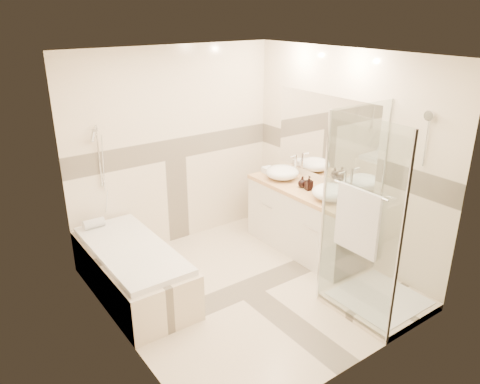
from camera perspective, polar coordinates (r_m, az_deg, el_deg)
room at (r=4.75m, az=1.24°, el=1.36°), size 2.82×3.02×2.52m
bathtub at (r=5.18m, az=-12.95°, el=-9.03°), size 0.75×1.70×0.56m
vanity at (r=5.91m, az=7.81°, el=-3.33°), size 0.58×1.62×0.85m
shower_enclosure at (r=4.93m, az=15.54°, el=-8.32°), size 0.96×0.93×2.04m
vessel_sink_near at (r=6.00m, az=5.17°, el=2.40°), size 0.42×0.42×0.17m
vessel_sink_far at (r=5.43m, az=10.98°, el=-0.01°), size 0.43×0.43×0.17m
faucet_near at (r=6.11m, az=6.74°, el=3.48°), size 0.12×0.03×0.28m
faucet_far at (r=5.55m, az=12.59°, el=1.34°), size 0.13×0.03×0.30m
amenity_bottle_a at (r=5.66m, az=8.39°, el=1.09°), size 0.09×0.10×0.18m
amenity_bottle_b at (r=5.74m, az=7.60°, el=1.24°), size 0.13×0.13×0.14m
folded_towels at (r=6.18m, az=3.73°, el=2.58°), size 0.15×0.24×0.07m
rolled_towel at (r=5.57m, az=-17.40°, el=-3.68°), size 0.23×0.11×0.11m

